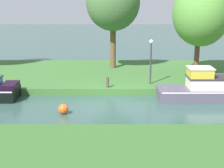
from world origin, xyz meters
TOP-DOWN VIEW (x-y plane):
  - ground_plane at (0.00, 0.00)m, footprint 120.00×120.00m
  - riverbank_far at (0.00, 7.00)m, footprint 72.00×10.00m
  - willow_tree_centre at (0.10, 8.27)m, footprint 3.96×3.70m
  - willow_tree_right at (6.05, 6.08)m, footprint 3.85×4.52m
  - lamp_post at (2.42, 3.34)m, footprint 0.24×0.24m
  - mooring_post_near at (-0.25, 2.37)m, footprint 0.17×0.17m
  - channel_buoy at (-2.40, -1.41)m, footprint 0.51×0.51m

SIDE VIEW (x-z plane):
  - ground_plane at x=0.00m, z-range 0.00..0.00m
  - riverbank_far at x=0.00m, z-range 0.00..0.40m
  - channel_buoy at x=-2.40m, z-range 0.00..0.51m
  - mooring_post_near at x=-0.25m, z-range 0.40..1.04m
  - lamp_post at x=2.42m, z-range 0.77..3.54m
  - willow_tree_right at x=6.05m, z-range 1.38..7.82m
  - willow_tree_centre at x=0.10m, z-range 1.79..8.82m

